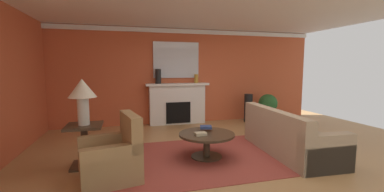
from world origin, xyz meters
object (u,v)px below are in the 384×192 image
at_px(mantel_mirror, 176,60).
at_px(coffee_table, 207,139).
at_px(vase_mantel_left, 158,76).
at_px(potted_plant, 268,105).
at_px(armchair_near_window, 112,159).
at_px(fireplace, 177,105).
at_px(sofa, 288,138).
at_px(table_lamp, 82,93).
at_px(vase_tall_corner, 248,108).
at_px(vase_mantel_right, 196,79).
at_px(side_table, 85,143).

xyz_separation_m(mantel_mirror, coffee_table, (-0.05, -2.93, -1.51)).
bearing_deg(coffee_table, mantel_mirror, 88.97).
distance_m(vase_mantel_left, potted_plant, 3.39).
bearing_deg(armchair_near_window, fireplace, 63.32).
distance_m(sofa, potted_plant, 2.86).
height_order(table_lamp, vase_tall_corner, table_lamp).
height_order(sofa, vase_mantel_right, vase_mantel_right).
height_order(sofa, armchair_near_window, armchair_near_window).
relative_size(armchair_near_window, potted_plant, 1.14).
distance_m(mantel_mirror, coffee_table, 3.30).
bearing_deg(side_table, sofa, -4.96).
height_order(coffee_table, vase_mantel_right, vase_mantel_right).
height_order(vase_tall_corner, vase_mantel_left, vase_mantel_left).
xyz_separation_m(table_lamp, potted_plant, (4.81, 2.28, -0.73)).
distance_m(coffee_table, side_table, 2.07).
bearing_deg(coffee_table, armchair_near_window, -163.19).
xyz_separation_m(vase_tall_corner, vase_mantel_left, (-2.65, 0.25, 0.96)).
bearing_deg(coffee_table, table_lamp, 176.12).
relative_size(coffee_table, side_table, 1.43).
bearing_deg(vase_tall_corner, potted_plant, -9.24).
distance_m(table_lamp, vase_mantel_left, 3.06).
distance_m(side_table, vase_mantel_right, 3.85).
distance_m(sofa, vase_mantel_left, 3.75).
distance_m(vase_tall_corner, potted_plant, 0.61).
bearing_deg(fireplace, side_table, -128.32).
height_order(mantel_mirror, table_lamp, mantel_mirror).
bearing_deg(vase_tall_corner, coffee_table, -130.57).
bearing_deg(mantel_mirror, coffee_table, -91.03).
bearing_deg(table_lamp, sofa, -4.96).
bearing_deg(coffee_table, vase_mantel_left, 100.20).
xyz_separation_m(side_table, vase_mantel_right, (2.66, 2.62, 0.91)).
height_order(table_lamp, vase_mantel_left, vase_mantel_left).
xyz_separation_m(vase_mantel_left, vase_mantel_right, (1.10, 0.00, -0.08)).
height_order(sofa, vase_tall_corner, sofa).
xyz_separation_m(sofa, side_table, (-3.62, 0.31, 0.10)).
distance_m(fireplace, coffee_table, 2.82).
bearing_deg(mantel_mirror, vase_mantel_left, -162.82).
relative_size(armchair_near_window, coffee_table, 0.95).
bearing_deg(sofa, vase_mantel_right, 108.12).
xyz_separation_m(sofa, armchair_near_window, (-3.17, -0.31, 0.01)).
relative_size(armchair_near_window, vase_mantel_left, 2.32).
bearing_deg(side_table, mantel_mirror, 52.90).
xyz_separation_m(side_table, vase_tall_corner, (4.21, 2.37, 0.02)).
relative_size(sofa, vase_mantel_left, 5.25).
bearing_deg(table_lamp, fireplace, 51.68).
height_order(vase_mantel_left, potted_plant, vase_mantel_left).
xyz_separation_m(mantel_mirror, vase_mantel_left, (-0.55, -0.17, -0.46)).
relative_size(armchair_near_window, side_table, 1.36).
bearing_deg(mantel_mirror, vase_tall_corner, -11.31).
xyz_separation_m(fireplace, side_table, (-2.11, -2.67, -0.16)).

